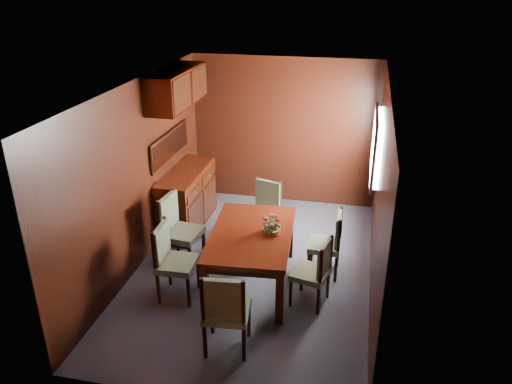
% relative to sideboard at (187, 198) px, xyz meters
% --- Properties ---
extents(ground, '(4.50, 4.50, 0.00)m').
position_rel_sideboard_xyz_m(ground, '(1.25, -1.00, -0.45)').
color(ground, '#3E4254').
rests_on(ground, ground).
extents(room_shell, '(3.06, 4.52, 2.41)m').
position_rel_sideboard_xyz_m(room_shell, '(1.15, -0.67, 1.18)').
color(room_shell, black).
rests_on(room_shell, ground).
extents(sideboard, '(0.48, 1.40, 0.90)m').
position_rel_sideboard_xyz_m(sideboard, '(0.00, 0.00, 0.00)').
color(sideboard, '#340F06').
rests_on(sideboard, ground).
extents(dining_table, '(1.08, 1.61, 0.72)m').
position_rel_sideboard_xyz_m(dining_table, '(1.30, -1.31, 0.17)').
color(dining_table, '#340F06').
rests_on(dining_table, ground).
extents(chair_left_near, '(0.44, 0.46, 0.94)m').
position_rel_sideboard_xyz_m(chair_left_near, '(0.43, -1.74, 0.07)').
color(chair_left_near, black).
rests_on(chair_left_near, ground).
extents(chair_left_far, '(0.50, 0.52, 1.00)m').
position_rel_sideboard_xyz_m(chair_left_far, '(0.24, -1.06, 0.10)').
color(chair_left_far, black).
rests_on(chair_left_far, ground).
extents(chair_right_near, '(0.47, 0.48, 0.85)m').
position_rel_sideboard_xyz_m(chair_right_near, '(2.11, -1.55, 0.02)').
color(chair_right_near, black).
rests_on(chair_right_near, ground).
extents(chair_right_far, '(0.40, 0.42, 0.88)m').
position_rel_sideboard_xyz_m(chair_right_far, '(2.21, -0.87, 0.04)').
color(chair_right_far, black).
rests_on(chair_right_far, ground).
extents(chair_head, '(0.50, 0.48, 0.96)m').
position_rel_sideboard_xyz_m(chair_head, '(1.32, -2.56, 0.08)').
color(chair_head, black).
rests_on(chair_head, ground).
extents(chair_foot, '(0.53, 0.52, 0.90)m').
position_rel_sideboard_xyz_m(chair_foot, '(1.22, -0.16, 0.05)').
color(chair_foot, black).
rests_on(chair_foot, ground).
extents(flower_centerpiece, '(0.24, 0.24, 0.24)m').
position_rel_sideboard_xyz_m(flower_centerpiece, '(1.53, -1.28, 0.39)').
color(flower_centerpiece, '#BC5139').
rests_on(flower_centerpiece, dining_table).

